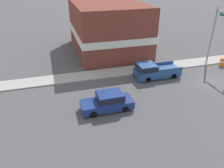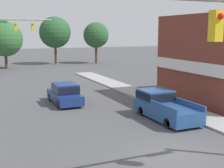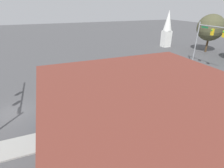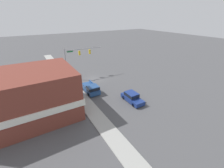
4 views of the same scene
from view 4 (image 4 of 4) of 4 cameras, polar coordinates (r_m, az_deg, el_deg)
name	(u,v)px [view 4 (image 4 of 4)]	position (r m, az deg, el deg)	size (l,w,h in m)	color
ground_plane	(94,79)	(36.27, -6.92, 1.83)	(200.00, 200.00, 0.00)	#4C4C4F
sidewalk_curb	(70,84)	(34.58, -15.54, -0.01)	(2.40, 60.00, 0.14)	#9E9E99
near_signal_assembly	(77,56)	(36.50, -13.07, 10.46)	(9.04, 0.49, 7.32)	gray
car_lead	(132,97)	(26.83, 7.63, -4.97)	(1.88, 4.66, 1.67)	black
pickup_truck_parked	(91,88)	(29.86, -8.00, -1.66)	(2.14, 5.22, 1.79)	black
construction_barrel	(72,74)	(38.76, -14.94, 3.57)	(0.62, 0.62, 1.07)	orange
corner_brick_building	(27,96)	(24.71, -29.69, -4.13)	(13.75, 10.07, 7.14)	brown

